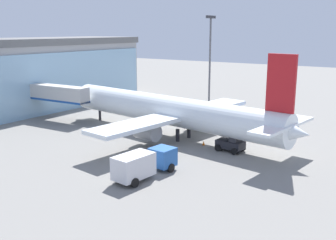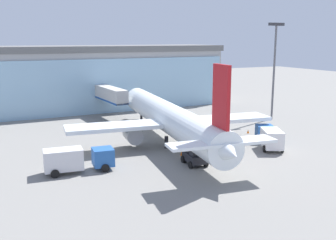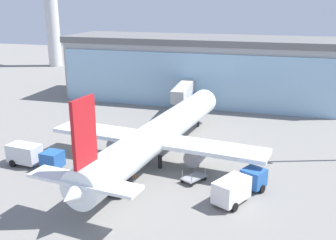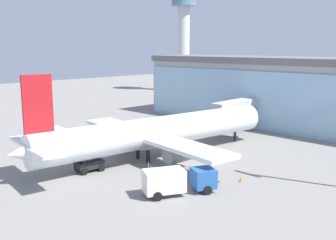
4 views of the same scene
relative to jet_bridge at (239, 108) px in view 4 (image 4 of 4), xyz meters
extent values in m
plane|color=gray|center=(0.50, -29.47, -4.23)|extent=(240.00, 240.00, 0.00)
cube|color=#9F9F9F|center=(0.50, 11.46, 1.51)|extent=(52.92, 14.39, 11.47)
cube|color=#91BBD7|center=(0.52, 4.17, 0.93)|extent=(51.83, 0.40, 10.32)
cube|color=slate|center=(0.50, 11.46, 7.84)|extent=(53.97, 14.68, 1.20)
cube|color=beige|center=(0.00, -0.10, 0.17)|extent=(2.84, 13.35, 2.40)
cube|color=#194799|center=(0.00, -0.10, -0.88)|extent=(2.88, 13.35, 0.30)
cylinder|color=#4C4C51|center=(-0.24, 4.87, -2.63)|extent=(0.70, 0.70, 3.20)
cylinder|color=silver|center=(-50.88, 41.20, 9.54)|extent=(3.91, 3.91, 27.54)
cylinder|color=slate|center=(-50.88, 41.20, 25.31)|extent=(8.05, 8.05, 4.00)
cylinder|color=white|center=(1.87, -20.65, -0.67)|extent=(8.53, 35.15, 3.91)
cone|color=white|center=(4.20, -3.34, -0.67)|extent=(4.27, 3.49, 3.91)
cone|color=white|center=(-0.45, -37.97, -0.67)|extent=(4.02, 4.43, 3.52)
cube|color=white|center=(1.64, -22.39, -1.06)|extent=(28.09, 7.86, 0.50)
cube|color=white|center=(-0.32, -36.98, -0.09)|extent=(11.22, 3.84, 0.30)
cube|color=red|center=(-0.25, -36.48, 4.37)|extent=(0.78, 3.22, 6.18)
cylinder|color=gray|center=(-3.52, -21.19, -2.41)|extent=(2.51, 3.45, 2.10)
cylinder|color=gray|center=(6.94, -22.59, -2.41)|extent=(2.51, 3.45, 2.10)
cylinder|color=black|center=(0.34, -23.22, -3.43)|extent=(0.50, 0.50, 1.60)
cylinder|color=black|center=(2.67, -23.53, -3.43)|extent=(0.50, 0.50, 1.60)
cylinder|color=black|center=(3.80, -6.31, -3.43)|extent=(0.40, 0.40, 1.60)
cube|color=#2659A5|center=(-9.53, -27.67, -2.83)|extent=(2.43, 2.43, 1.90)
cube|color=silver|center=(-13.71, -27.21, -2.68)|extent=(4.22, 2.63, 2.20)
cylinder|color=black|center=(-9.41, -26.58, -3.78)|extent=(0.93, 0.40, 0.90)
cylinder|color=black|center=(-9.65, -28.76, -3.78)|extent=(0.93, 0.40, 0.90)
cylinder|color=black|center=(-14.58, -26.00, -3.78)|extent=(0.93, 0.40, 0.90)
cylinder|color=black|center=(-14.82, -28.19, -3.78)|extent=(0.93, 0.40, 0.90)
cube|color=#2659A5|center=(13.99, -26.22, -2.83)|extent=(2.96, 2.96, 1.90)
cube|color=white|center=(12.08, -29.96, -2.68)|extent=(3.77, 4.56, 2.20)
cylinder|color=black|center=(13.01, -25.72, -3.78)|extent=(0.68, 0.94, 0.90)
cylinder|color=black|center=(14.97, -26.72, -3.78)|extent=(0.68, 0.94, 0.90)
cylinder|color=black|center=(10.65, -30.35, -3.78)|extent=(0.68, 0.94, 0.90)
cylinder|color=black|center=(12.61, -31.35, -3.78)|extent=(0.68, 0.94, 0.90)
cube|color=gray|center=(7.41, -26.09, -3.71)|extent=(2.79, 3.22, 0.16)
cylinder|color=black|center=(7.35, -24.76, -4.01)|extent=(0.32, 0.44, 0.44)
cylinder|color=gray|center=(7.35, -24.76, -3.18)|extent=(0.08, 0.08, 0.90)
cylinder|color=black|center=(8.60, -25.48, -4.01)|extent=(0.32, 0.44, 0.44)
cylinder|color=gray|center=(8.60, -25.48, -3.18)|extent=(0.08, 0.08, 0.90)
cylinder|color=black|center=(6.23, -26.70, -4.01)|extent=(0.32, 0.44, 0.44)
cylinder|color=gray|center=(6.23, -26.70, -3.18)|extent=(0.08, 0.08, 0.90)
cylinder|color=black|center=(7.47, -27.42, -4.01)|extent=(0.32, 0.44, 0.44)
cylinder|color=gray|center=(7.47, -27.42, -3.18)|extent=(0.08, 0.08, 0.90)
cube|color=black|center=(0.23, -30.71, -3.38)|extent=(2.14, 3.38, 0.90)
cube|color=#26262B|center=(0.16, -31.35, -2.43)|extent=(1.50, 1.15, 1.00)
cylinder|color=black|center=(-0.54, -29.50, -3.83)|extent=(0.44, 0.83, 0.80)
cylinder|color=black|center=(1.25, -29.70, -3.83)|extent=(0.44, 0.83, 0.80)
cylinder|color=black|center=(-0.79, -31.73, -3.83)|extent=(0.44, 0.83, 0.80)
cylinder|color=black|center=(1.00, -31.92, -3.83)|extent=(0.44, 0.83, 0.80)
cone|color=orange|center=(0.63, -26.90, -3.95)|extent=(0.36, 0.36, 0.55)
cone|color=orange|center=(15.12, -21.19, -3.95)|extent=(0.36, 0.36, 0.55)
camera|label=1|loc=(-41.14, -49.46, 9.84)|focal=42.00mm
camera|label=2|loc=(-21.34, -67.73, 9.83)|focal=42.00mm
camera|label=3|loc=(15.69, -65.63, 15.48)|focal=42.00mm
camera|label=4|loc=(38.34, -55.83, 10.27)|focal=42.00mm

